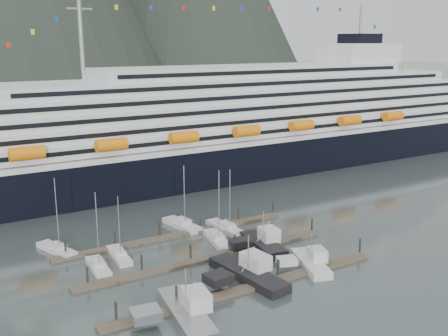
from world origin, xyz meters
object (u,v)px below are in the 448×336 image
(sailboat_c, at_px, (217,240))
(trawler_d, at_px, (310,262))
(sailboat_f, at_px, (182,225))
(trawler_c, at_px, (247,273))
(sailboat_a, at_px, (98,267))
(sailboat_b, at_px, (119,256))
(sailboat_e, at_px, (57,250))
(sailboat_g, at_px, (227,229))
(trawler_a, at_px, (185,312))
(cruise_ship, at_px, (227,131))
(trawler_e, at_px, (262,243))

(sailboat_c, xyz_separation_m, trawler_d, (7.66, -17.72, 0.43))
(sailboat_f, xyz_separation_m, trawler_c, (-1.76, -26.82, 0.55))
(sailboat_a, distance_m, sailboat_b, 5.47)
(sailboat_e, xyz_separation_m, sailboat_g, (31.79, -6.53, 0.00))
(sailboat_g, height_order, trawler_a, sailboat_g)
(sailboat_c, xyz_separation_m, sailboat_e, (-27.22, 10.71, -0.01))
(sailboat_a, bearing_deg, sailboat_b, -54.40)
(cruise_ship, distance_m, sailboat_c, 55.68)
(cruise_ship, bearing_deg, trawler_e, -114.70)
(trawler_e, bearing_deg, sailboat_e, 69.42)
(trawler_c, height_order, trawler_e, trawler_c)
(sailboat_a, height_order, sailboat_e, sailboat_e)
(trawler_a, bearing_deg, sailboat_e, 23.95)
(trawler_a, bearing_deg, sailboat_a, 21.69)
(sailboat_b, distance_m, trawler_c, 23.58)
(cruise_ship, xyz_separation_m, sailboat_b, (-48.17, -43.28, -11.64))
(sailboat_f, bearing_deg, sailboat_b, 107.90)
(sailboat_b, relative_size, trawler_d, 1.02)
(sailboat_a, xyz_separation_m, trawler_a, (5.19, -21.62, 0.57))
(trawler_c, distance_m, trawler_d, 11.65)
(sailboat_e, xyz_separation_m, trawler_a, (9.25, -32.82, 0.57))
(trawler_a, relative_size, trawler_c, 0.94)
(cruise_ship, xyz_separation_m, sailboat_e, (-56.90, -34.95, -11.62))
(cruise_ship, xyz_separation_m, trawler_c, (-33.55, -61.77, -11.05))
(sailboat_a, bearing_deg, sailboat_g, -76.46)
(sailboat_b, xyz_separation_m, sailboat_f, (16.38, 8.33, 0.04))
(trawler_d, bearing_deg, trawler_c, 100.56)
(sailboat_c, bearing_deg, sailboat_a, 102.94)
(sailboat_f, height_order, sailboat_g, sailboat_f)
(sailboat_a, distance_m, trawler_e, 29.38)
(cruise_ship, distance_m, trawler_e, 58.86)
(sailboat_c, bearing_deg, sailboat_f, 22.94)
(sailboat_e, distance_m, sailboat_f, 25.10)
(sailboat_b, height_order, sailboat_c, sailboat_c)
(sailboat_a, height_order, sailboat_f, sailboat_a)
(trawler_c, bearing_deg, trawler_d, -105.04)
(sailboat_b, xyz_separation_m, trawler_d, (26.16, -20.10, 0.46))
(trawler_c, bearing_deg, cruise_ship, -35.63)
(cruise_ship, bearing_deg, sailboat_g, -121.19)
(trawler_a, bearing_deg, sailboat_c, -30.91)
(sailboat_g, height_order, trawler_c, sailboat_g)
(trawler_c, relative_size, trawler_e, 1.29)
(sailboat_e, bearing_deg, sailboat_a, -178.89)
(sailboat_e, bearing_deg, sailboat_b, -152.53)
(sailboat_a, distance_m, sailboat_c, 23.16)
(sailboat_g, distance_m, trawler_e, 11.10)
(sailboat_c, relative_size, trawler_a, 0.97)
(sailboat_a, distance_m, sailboat_e, 11.92)
(cruise_ship, height_order, trawler_d, cruise_ship)
(trawler_a, xyz_separation_m, trawler_d, (25.63, 4.39, -0.14))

